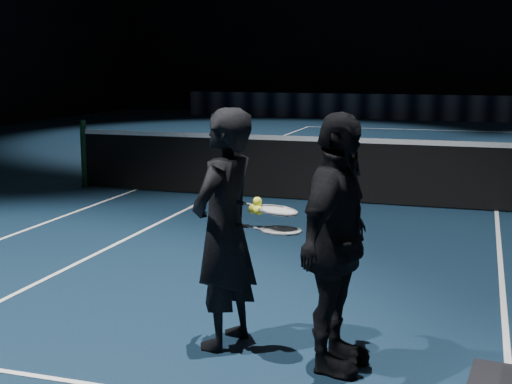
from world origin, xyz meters
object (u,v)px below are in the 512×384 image
at_px(racket_lower, 281,230).
at_px(tennis_balls, 256,207).
at_px(racket_upper, 277,210).
at_px(player_a, 224,229).
at_px(player_b, 336,244).

xyz_separation_m(racket_lower, tennis_balls, (-0.19, 0.04, 0.14)).
bearing_deg(racket_lower, racket_upper, 141.34).
bearing_deg(player_a, racket_upper, 96.56).
relative_size(player_a, racket_lower, 2.52).
bearing_deg(player_b, racket_upper, 82.08).
height_order(racket_lower, racket_upper, racket_upper).
bearing_deg(racket_upper, player_a, -178.29).
bearing_deg(racket_lower, player_b, 0.00).
relative_size(racket_lower, racket_upper, 1.00).
bearing_deg(tennis_balls, player_a, 169.80).
distance_m(player_a, racket_lower, 0.45).
distance_m(racket_lower, tennis_balls, 0.24).
xyz_separation_m(player_a, tennis_balls, (0.25, -0.05, 0.18)).
distance_m(player_b, tennis_balls, 0.62).
relative_size(player_a, player_b, 1.00).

